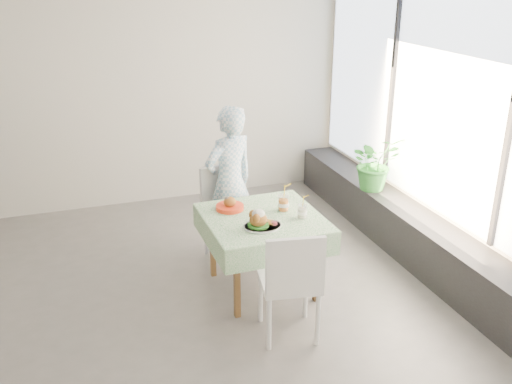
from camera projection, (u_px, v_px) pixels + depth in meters
name	position (u px, v px, depth m)	size (l,w,h in m)	color
floor	(146.00, 305.00, 5.17)	(6.00, 6.00, 0.00)	#575553
wall_back	(105.00, 97.00, 6.84)	(6.00, 0.02, 2.80)	beige
wall_front	(213.00, 332.00, 2.45)	(6.00, 0.02, 2.80)	beige
wall_right	(444.00, 127.00, 5.56)	(0.02, 5.00, 2.80)	beige
window_pane	(444.00, 102.00, 5.45)	(0.01, 4.80, 2.18)	#D1E0F9
window_ledge	(414.00, 236.00, 5.92)	(0.40, 4.80, 0.50)	black
cafe_table	(263.00, 244.00, 5.29)	(1.06, 1.06, 0.74)	brown
chair_far	(230.00, 230.00, 5.94)	(0.56, 0.56, 0.97)	white
chair_near	(289.00, 302.00, 4.66)	(0.53, 0.53, 0.98)	white
diner	(230.00, 183.00, 5.81)	(0.59, 0.38, 1.61)	#7FAFCC
main_dish	(260.00, 222.00, 4.95)	(0.34, 0.34, 0.17)	white
juice_cup_orange	(283.00, 204.00, 5.29)	(0.11, 0.11, 0.30)	white
juice_cup_lemonade	(302.00, 212.00, 5.14)	(0.09, 0.09, 0.25)	white
second_dish	(230.00, 206.00, 5.33)	(0.26, 0.26, 0.12)	red
potted_plant	(375.00, 163.00, 6.38)	(0.56, 0.49, 0.62)	#25702E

